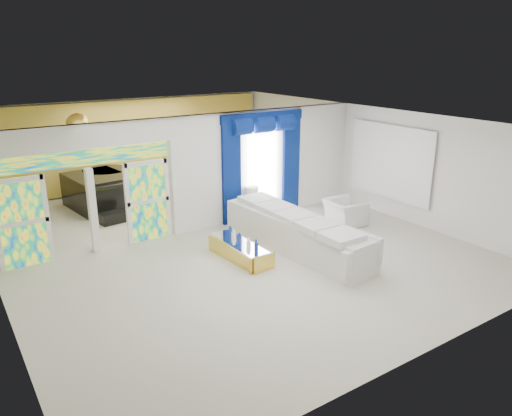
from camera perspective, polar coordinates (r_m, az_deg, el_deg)
floor at (r=12.36m, az=-4.27°, el=-3.66°), size 12.00×12.00×0.00m
dividing_wall at (r=13.82m, az=1.29°, el=5.26°), size 5.70×0.18×3.00m
dividing_header at (r=11.50m, az=-19.70°, el=7.83°), size 4.30×0.18×0.55m
stained_panel_left at (r=11.65m, az=-25.55°, el=-1.57°), size 0.95×0.04×2.00m
stained_panel_right at (r=12.31m, az=-12.47°, el=0.81°), size 0.95×0.04×2.00m
stained_transom at (r=11.59m, az=-19.45°, el=5.52°), size 4.00×0.05×0.35m
window_pane at (r=13.61m, az=0.67°, el=4.85°), size 1.00×0.02×2.30m
blue_drape_left at (r=13.07m, az=-2.88°, el=4.05°), size 0.55×0.10×2.80m
blue_drape_right at (r=14.18m, az=4.08°, el=5.14°), size 0.55×0.10×2.80m
blue_pelmet at (r=13.34m, az=0.76°, el=10.56°), size 2.60×0.12×0.25m
wall_mirror at (r=14.20m, az=15.33°, el=5.18°), size 0.04×2.70×1.90m
gold_curtains at (r=17.15m, az=-14.31°, el=7.23°), size 9.70×0.12×2.90m
white_sofa at (r=11.57m, az=4.64°, el=-3.06°), size 1.27×4.31×0.81m
coffee_table at (r=11.15m, az=-1.83°, el=-5.01°), size 0.73×1.78×0.39m
console_table at (r=13.74m, az=0.54°, el=-0.44°), size 1.23×0.52×0.40m
table_lamp at (r=13.43m, az=-0.52°, el=1.31°), size 0.36×0.36×0.58m
armchair at (r=13.52m, az=10.30°, el=-0.47°), size 1.00×1.12×0.66m
grand_piano at (r=15.39m, az=-17.88°, el=1.87°), size 1.75×2.15×1.00m
piano_bench at (r=14.02m, az=-15.86°, el=-0.97°), size 0.97×0.48×0.31m
chandelier at (r=13.95m, az=-20.05°, el=9.11°), size 0.60×0.60×0.60m
decanters at (r=11.03m, az=-1.68°, el=-3.69°), size 0.23×1.10×0.23m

